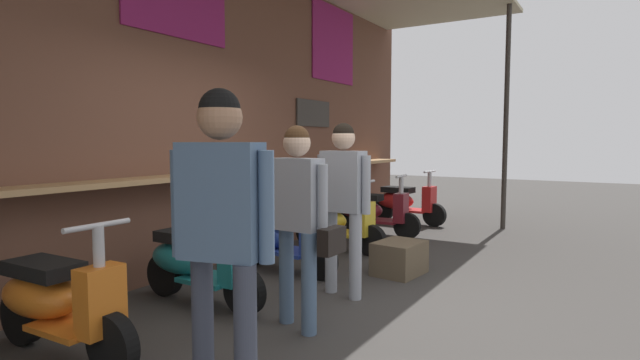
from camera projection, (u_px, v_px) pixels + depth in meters
The scene contains 12 objects.
ground_plane at pixel (331, 305), 4.41m from camera, with size 32.30×32.30×0.00m, color #383533.
market_stall_facade at pixel (181, 75), 5.18m from camera, with size 11.54×2.80×3.89m.
scooter_orange at pixel (55, 301), 3.33m from camera, with size 0.46×1.40×0.97m.
scooter_teal at pixel (195, 261), 4.44m from camera, with size 0.46×1.40×0.97m.
scooter_blue at pixel (279, 237), 5.52m from camera, with size 0.50×1.40×0.97m.
scooter_yellow at pixel (334, 222), 6.60m from camera, with size 0.49×1.40×0.97m.
scooter_maroon at pixel (371, 211), 7.59m from camera, with size 0.49×1.40×0.97m.
scooter_red at pixel (404, 202), 8.75m from camera, with size 0.49×1.40×0.97m.
shopper_with_handbag at pixel (299, 208), 3.79m from camera, with size 0.26×0.64×1.60m.
shopper_browsing at pixel (343, 191), 4.61m from camera, with size 0.22×0.56×1.64m.
shopper_passing at pixel (221, 216), 2.55m from camera, with size 0.30×0.57×1.75m.
merchandise_crate at pixel (399, 258), 5.42m from camera, with size 0.56×0.45×0.36m, color brown.
Camera 1 is at (-3.72, -2.15, 1.48)m, focal length 27.48 mm.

